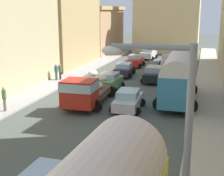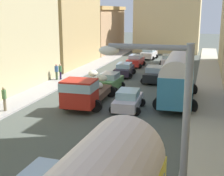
# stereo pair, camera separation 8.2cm
# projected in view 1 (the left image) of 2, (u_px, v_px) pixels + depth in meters

# --- Properties ---
(ground_plane) EXTENTS (154.00, 154.00, 0.00)m
(ground_plane) POSITION_uv_depth(u_px,v_px,m) (127.00, 89.00, 29.27)
(ground_plane) COLOR #4B514A
(sidewalk_left) EXTENTS (2.50, 70.00, 0.14)m
(sidewalk_left) POSITION_uv_depth(u_px,v_px,m) (55.00, 84.00, 31.24)
(sidewalk_left) COLOR #9A9795
(sidewalk_left) RESTS_ON ground
(sidewalk_right) EXTENTS (2.50, 70.00, 0.14)m
(sidewalk_right) POSITION_uv_depth(u_px,v_px,m) (209.00, 94.00, 27.26)
(sidewalk_right) COLOR #B0AA97
(sidewalk_right) RESTS_ON ground
(building_left_2) EXTENTS (5.29, 11.57, 9.26)m
(building_left_2) POSITION_uv_depth(u_px,v_px,m) (7.00, 38.00, 29.26)
(building_left_2) COLOR tan
(building_left_2) RESTS_ON ground
(building_left_3) EXTENTS (6.34, 12.99, 12.31)m
(building_left_3) POSITION_uv_depth(u_px,v_px,m) (63.00, 18.00, 41.26)
(building_left_3) COLOR tan
(building_left_3) RESTS_ON ground
(building_left_4) EXTENTS (5.64, 13.95, 7.76)m
(building_left_4) POSITION_uv_depth(u_px,v_px,m) (99.00, 29.00, 54.50)
(building_left_4) COLOR tan
(building_left_4) RESTS_ON ground
(distant_church) EXTENTS (10.84, 7.50, 16.75)m
(distant_church) POSITION_uv_depth(u_px,v_px,m) (167.00, 18.00, 54.88)
(distant_church) COLOR #D2BB89
(distant_church) RESTS_ON ground
(parked_bus_1) EXTENTS (3.39, 8.18, 3.86)m
(parked_bus_1) POSITION_uv_depth(u_px,v_px,m) (178.00, 76.00, 24.72)
(parked_bus_1) COLOR teal
(parked_bus_1) RESTS_ON ground
(cargo_truck_0) EXTENTS (3.33, 7.22, 2.35)m
(cargo_truck_0) POSITION_uv_depth(u_px,v_px,m) (86.00, 90.00, 23.89)
(cargo_truck_0) COLOR #AF2318
(cargo_truck_0) RESTS_ON ground
(car_0) EXTENTS (2.27, 3.65, 1.63)m
(car_0) POSITION_uv_depth(u_px,v_px,m) (110.00, 82.00, 28.68)
(car_0) COLOR #55914F
(car_0) RESTS_ON ground
(car_1) EXTENTS (2.47, 4.31, 1.45)m
(car_1) POSITION_uv_depth(u_px,v_px,m) (124.00, 69.00, 35.07)
(car_1) COLOR #272030
(car_1) RESTS_ON ground
(car_2) EXTENTS (2.26, 3.74, 1.57)m
(car_2) POSITION_uv_depth(u_px,v_px,m) (135.00, 61.00, 40.85)
(car_2) COLOR red
(car_2) RESTS_ON ground
(car_3) EXTENTS (2.52, 3.75, 1.63)m
(car_3) POSITION_uv_depth(u_px,v_px,m) (148.00, 54.00, 47.33)
(car_3) COLOR silver
(car_3) RESTS_ON ground
(car_5) EXTENTS (2.34, 3.80, 1.49)m
(car_5) POSITION_uv_depth(u_px,v_px,m) (128.00, 100.00, 23.07)
(car_5) COLOR silver
(car_5) RESTS_ON ground
(car_6) EXTENTS (2.45, 4.16, 1.59)m
(car_6) POSITION_uv_depth(u_px,v_px,m) (154.00, 74.00, 32.22)
(car_6) COLOR black
(car_6) RESTS_ON ground
(car_7) EXTENTS (2.51, 4.08, 1.47)m
(car_7) POSITION_uv_depth(u_px,v_px,m) (168.00, 60.00, 41.60)
(car_7) COLOR silver
(car_7) RESTS_ON ground
(pedestrian_1) EXTENTS (0.54, 0.54, 1.79)m
(pedestrian_1) POSITION_uv_depth(u_px,v_px,m) (56.00, 71.00, 32.47)
(pedestrian_1) COLOR #415339
(pedestrian_1) RESTS_ON ground
(pedestrian_2) EXTENTS (0.33, 0.33, 1.89)m
(pedestrian_2) POSITION_uv_depth(u_px,v_px,m) (4.00, 98.00, 22.32)
(pedestrian_2) COLOR #766A4F
(pedestrian_2) RESTS_ON ground
(pedestrian_4) EXTENTS (0.37, 0.37, 1.76)m
(pedestrian_4) POSITION_uv_depth(u_px,v_px,m) (60.00, 71.00, 32.68)
(pedestrian_4) COLOR #251C3F
(pedestrian_4) RESTS_ON ground
(streetlamp_near) EXTENTS (1.96, 0.28, 6.47)m
(streetlamp_near) POSITION_uv_depth(u_px,v_px,m) (173.00, 163.00, 6.81)
(streetlamp_near) COLOR gray
(streetlamp_near) RESTS_ON ground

